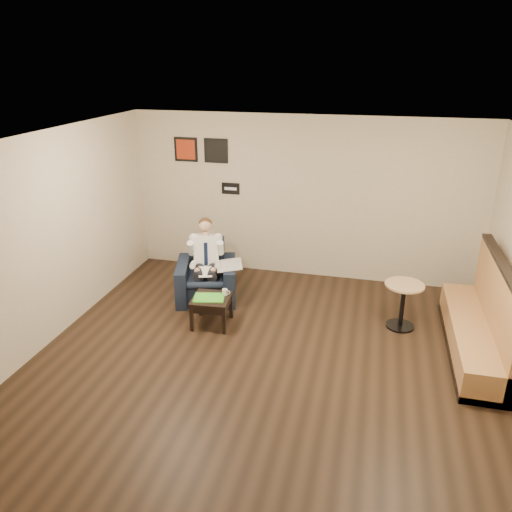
% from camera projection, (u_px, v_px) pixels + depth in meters
% --- Properties ---
extents(ground, '(6.00, 6.00, 0.00)m').
position_uv_depth(ground, '(264.00, 366.00, 6.35)').
color(ground, black).
rests_on(ground, ground).
extents(wall_back, '(6.00, 0.02, 2.80)m').
position_uv_depth(wall_back, '(304.00, 199.00, 8.52)').
color(wall_back, beige).
rests_on(wall_back, ground).
extents(wall_front, '(6.00, 0.02, 2.80)m').
position_uv_depth(wall_front, '(159.00, 447.00, 3.12)').
color(wall_front, beige).
rests_on(wall_front, ground).
extents(wall_left, '(0.02, 6.00, 2.80)m').
position_uv_depth(wall_left, '(40.00, 244.00, 6.48)').
color(wall_left, beige).
rests_on(wall_left, ground).
extents(ceiling, '(6.00, 6.00, 0.02)m').
position_uv_depth(ceiling, '(266.00, 144.00, 5.30)').
color(ceiling, white).
rests_on(ceiling, wall_back).
extents(seating_sign, '(0.32, 0.02, 0.20)m').
position_uv_depth(seating_sign, '(231.00, 189.00, 8.76)').
color(seating_sign, black).
rests_on(seating_sign, wall_back).
extents(art_print_left, '(0.42, 0.03, 0.42)m').
position_uv_depth(art_print_left, '(186.00, 149.00, 8.69)').
color(art_print_left, '#B33316').
rests_on(art_print_left, wall_back).
extents(art_print_right, '(0.42, 0.03, 0.42)m').
position_uv_depth(art_print_right, '(216.00, 151.00, 8.57)').
color(art_print_right, black).
rests_on(art_print_right, wall_back).
extents(armchair, '(1.14, 1.14, 0.90)m').
position_uv_depth(armchair, '(206.00, 272.00, 7.98)').
color(armchair, black).
rests_on(armchair, ground).
extents(seated_man, '(0.80, 1.00, 1.23)m').
position_uv_depth(seated_man, '(205.00, 266.00, 7.81)').
color(seated_man, white).
rests_on(seated_man, armchair).
extents(lap_papers, '(0.29, 0.34, 0.01)m').
position_uv_depth(lap_papers, '(205.00, 272.00, 7.75)').
color(lap_papers, white).
rests_on(lap_papers, seated_man).
extents(newspaper, '(0.53, 0.59, 0.01)m').
position_uv_depth(newspaper, '(229.00, 265.00, 7.85)').
color(newspaper, silver).
rests_on(newspaper, armchair).
extents(side_table, '(0.57, 0.57, 0.43)m').
position_uv_depth(side_table, '(212.00, 311.00, 7.26)').
color(side_table, black).
rests_on(side_table, ground).
extents(green_folder, '(0.49, 0.39, 0.01)m').
position_uv_depth(green_folder, '(209.00, 298.00, 7.17)').
color(green_folder, '#45CA28').
rests_on(green_folder, side_table).
extents(coffee_mug, '(0.08, 0.08, 0.09)m').
position_uv_depth(coffee_mug, '(225.00, 292.00, 7.24)').
color(coffee_mug, white).
rests_on(coffee_mug, side_table).
extents(smartphone, '(0.14, 0.08, 0.01)m').
position_uv_depth(smartphone, '(217.00, 293.00, 7.31)').
color(smartphone, black).
rests_on(smartphone, side_table).
extents(banquette, '(0.58, 2.42, 1.24)m').
position_uv_depth(banquette, '(477.00, 309.00, 6.46)').
color(banquette, '#AD7643').
rests_on(banquette, ground).
extents(cafe_table, '(0.65, 0.65, 0.68)m').
position_uv_depth(cafe_table, '(402.00, 306.00, 7.15)').
color(cafe_table, tan).
rests_on(cafe_table, ground).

